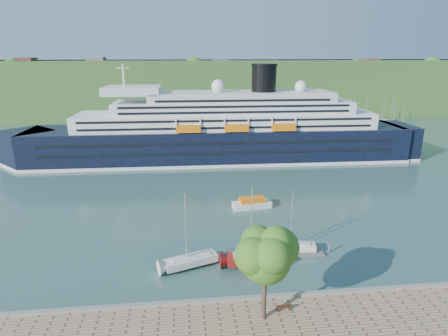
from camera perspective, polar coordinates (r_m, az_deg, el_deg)
ground at (r=44.34m, az=5.21°, el=-20.03°), size 400.00×400.00×0.00m
far_hillside at (r=180.39m, az=-3.91°, el=12.26°), size 400.00×50.00×24.00m
quay_coping at (r=43.50m, az=5.30°, el=-18.98°), size 220.00×0.50×0.30m
cruise_ship at (r=96.01m, az=-0.87°, el=8.33°), size 109.32×18.02×24.48m
park_bench at (r=42.00m, az=9.06°, el=-20.08°), size 1.53×0.75×0.95m
promenade_tree at (r=37.92m, az=6.29°, el=-15.23°), size 6.63×6.63×10.98m
floating_pontoon at (r=53.24m, az=6.28°, el=-12.94°), size 16.28×2.43×0.36m
sailboat_white_near at (r=48.22m, az=-5.20°, el=-9.85°), size 7.92×4.53×9.88m
sailboat_red at (r=48.33m, az=4.87°, el=-9.34°), size 8.19×2.42×10.53m
sailboat_white_far at (r=52.74m, az=10.73°, el=-8.38°), size 6.90×2.86×8.65m
tender_launch at (r=67.94m, az=4.29°, el=-5.29°), size 7.27×3.37×1.93m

